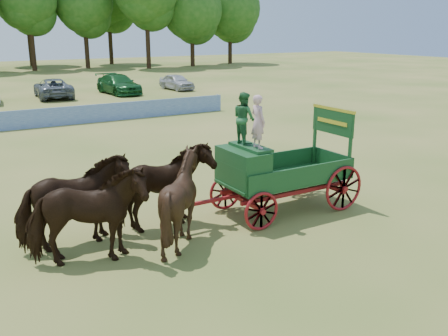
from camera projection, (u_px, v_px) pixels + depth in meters
ground at (171, 247)px, 12.62m from camera, size 160.00×160.00×0.00m
horse_lead_left at (87, 217)px, 11.41m from camera, size 2.99×1.92×2.33m
horse_lead_right at (74, 203)px, 12.32m from camera, size 2.81×1.37×2.33m
horse_wheel_left at (181, 199)px, 12.59m from camera, size 2.31×2.10×2.34m
horse_wheel_right at (163, 188)px, 13.50m from camera, size 2.85×1.46×2.33m
farm_dray at (265, 163)px, 14.42m from camera, size 6.00×2.00×3.62m
sponsor_banner at (13, 120)px, 26.87m from camera, size 26.00×0.08×1.05m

